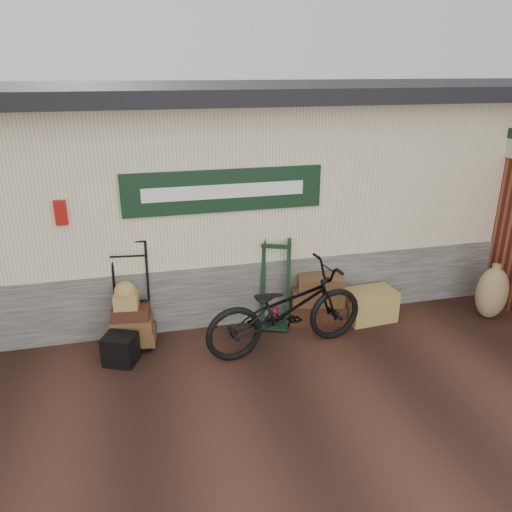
{
  "coord_description": "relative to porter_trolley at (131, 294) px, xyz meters",
  "views": [
    {
      "loc": [
        -1.42,
        -5.22,
        3.45
      ],
      "look_at": [
        0.1,
        0.9,
        1.04
      ],
      "focal_mm": 35.0,
      "sensor_mm": 36.0,
      "label": 1
    }
  ],
  "objects": [
    {
      "name": "station_building",
      "position": [
        1.57,
        1.89,
        0.92
      ],
      "size": [
        14.4,
        4.1,
        3.2
      ],
      "color": "#4C4C47",
      "rests_on": "ground"
    },
    {
      "name": "bicycle",
      "position": [
        1.9,
        -0.66,
        -0.07
      ],
      "size": [
        1.05,
        2.24,
        1.25
      ],
      "primitive_type": "imported",
      "rotation": [
        0.0,
        0.0,
        1.71
      ],
      "color": "black",
      "rests_on": "ground"
    },
    {
      "name": "ground",
      "position": [
        1.58,
        -0.85,
        -0.69
      ],
      "size": [
        80.0,
        80.0,
        0.0
      ],
      "primitive_type": "plane",
      "color": "black",
      "rests_on": "ground"
    },
    {
      "name": "suitcase_stack",
      "position": [
        2.57,
        -0.0,
        -0.34
      ],
      "size": [
        0.89,
        0.68,
        0.71
      ],
      "primitive_type": null,
      "rotation": [
        0.0,
        0.0,
        -0.24
      ],
      "color": "#341B10",
      "rests_on": "ground"
    },
    {
      "name": "black_trunk",
      "position": [
        -0.18,
        -0.5,
        -0.5
      ],
      "size": [
        0.48,
        0.45,
        0.38
      ],
      "primitive_type": "cube",
      "rotation": [
        0.0,
        0.0,
        -0.42
      ],
      "color": "black",
      "rests_on": "ground"
    },
    {
      "name": "burlap_sack_left",
      "position": [
        5.04,
        -0.56,
        -0.3
      ],
      "size": [
        0.57,
        0.51,
        0.78
      ],
      "primitive_type": "ellipsoid",
      "rotation": [
        0.0,
        0.0,
        0.24
      ],
      "color": "olive",
      "rests_on": "ground"
    },
    {
      "name": "wicker_hamper",
      "position": [
        3.32,
        -0.2,
        -0.47
      ],
      "size": [
        0.72,
        0.5,
        0.45
      ],
      "primitive_type": "cube",
      "rotation": [
        0.0,
        0.0,
        0.08
      ],
      "color": "olive",
      "rests_on": "ground"
    },
    {
      "name": "porter_trolley",
      "position": [
        0.0,
        0.0,
        0.0
      ],
      "size": [
        0.75,
        0.6,
        1.38
      ],
      "primitive_type": null,
      "rotation": [
        0.0,
        0.0,
        -0.12
      ],
      "color": "black",
      "rests_on": "ground"
    },
    {
      "name": "green_barrow",
      "position": [
        1.95,
        0.0,
        -0.07
      ],
      "size": [
        0.56,
        0.52,
        1.25
      ],
      "primitive_type": null,
      "rotation": [
        0.0,
        0.0,
        -0.37
      ],
      "color": "black",
      "rests_on": "ground"
    }
  ]
}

